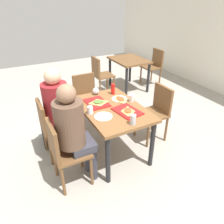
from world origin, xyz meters
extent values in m
cube|color=#9E998E|center=(0.00, 0.00, -0.01)|extent=(10.00, 10.00, 0.02)
cube|color=brown|center=(0.00, 0.00, 0.70)|extent=(1.12, 0.75, 0.04)
cylinder|color=black|center=(-0.50, -0.32, 0.34)|extent=(0.06, 0.06, 0.68)
cylinder|color=black|center=(0.50, -0.32, 0.34)|extent=(0.06, 0.06, 0.68)
cylinder|color=black|center=(-0.50, 0.32, 0.34)|extent=(0.06, 0.06, 0.68)
cylinder|color=black|center=(0.50, 0.32, 0.34)|extent=(0.06, 0.06, 0.68)
cube|color=brown|center=(-0.28, -0.68, 0.44)|extent=(0.40, 0.40, 0.03)
cube|color=brown|center=(-0.28, -0.86, 0.65)|extent=(0.38, 0.04, 0.40)
cylinder|color=brown|center=(-0.45, -0.51, 0.21)|extent=(0.04, 0.04, 0.42)
cylinder|color=brown|center=(-0.11, -0.51, 0.21)|extent=(0.04, 0.04, 0.42)
cylinder|color=brown|center=(-0.45, -0.85, 0.21)|extent=(0.04, 0.04, 0.42)
cylinder|color=brown|center=(-0.11, -0.85, 0.21)|extent=(0.04, 0.04, 0.42)
cube|color=brown|center=(0.28, -0.68, 0.44)|extent=(0.40, 0.40, 0.03)
cube|color=brown|center=(0.28, -0.86, 0.65)|extent=(0.38, 0.04, 0.40)
cylinder|color=brown|center=(0.11, -0.51, 0.21)|extent=(0.04, 0.04, 0.42)
cylinder|color=brown|center=(0.45, -0.51, 0.21)|extent=(0.04, 0.04, 0.42)
cylinder|color=brown|center=(0.11, -0.85, 0.21)|extent=(0.04, 0.04, 0.42)
cylinder|color=brown|center=(0.45, -0.85, 0.21)|extent=(0.04, 0.04, 0.42)
cube|color=brown|center=(0.00, 0.68, 0.44)|extent=(0.40, 0.40, 0.03)
cube|color=brown|center=(0.00, 0.86, 0.65)|extent=(0.38, 0.04, 0.40)
cylinder|color=brown|center=(0.17, 0.51, 0.21)|extent=(0.04, 0.04, 0.42)
cylinder|color=brown|center=(-0.17, 0.51, 0.21)|extent=(0.04, 0.04, 0.42)
cylinder|color=brown|center=(0.17, 0.85, 0.21)|extent=(0.04, 0.04, 0.42)
cylinder|color=brown|center=(-0.17, 0.85, 0.21)|extent=(0.04, 0.04, 0.42)
cube|color=brown|center=(-0.86, 0.00, 0.44)|extent=(0.40, 0.40, 0.03)
cube|color=brown|center=(-1.04, 0.00, 0.65)|extent=(0.04, 0.38, 0.40)
cylinder|color=brown|center=(-0.69, 0.17, 0.21)|extent=(0.04, 0.04, 0.42)
cylinder|color=brown|center=(-0.69, -0.17, 0.21)|extent=(0.04, 0.04, 0.42)
cylinder|color=brown|center=(-1.03, 0.17, 0.21)|extent=(0.04, 0.04, 0.42)
cylinder|color=brown|center=(-1.03, -0.17, 0.21)|extent=(0.04, 0.04, 0.42)
cylinder|color=#383842|center=(-0.36, -0.45, 0.23)|extent=(0.10, 0.10, 0.45)
cylinder|color=#383842|center=(-0.20, -0.45, 0.23)|extent=(0.10, 0.10, 0.45)
cube|color=#383842|center=(-0.28, -0.55, 0.50)|extent=(0.32, 0.28, 0.10)
cylinder|color=maroon|center=(-0.28, -0.66, 0.81)|extent=(0.32, 0.32, 0.52)
sphere|color=#DBAD89|center=(-0.28, -0.66, 1.16)|extent=(0.20, 0.20, 0.20)
cylinder|color=#383842|center=(0.20, -0.45, 0.23)|extent=(0.10, 0.10, 0.45)
cylinder|color=#383842|center=(0.36, -0.45, 0.23)|extent=(0.10, 0.10, 0.45)
cube|color=#383842|center=(0.28, -0.55, 0.50)|extent=(0.32, 0.28, 0.10)
cylinder|color=brown|center=(0.28, -0.66, 0.81)|extent=(0.32, 0.32, 0.52)
sphere|color=#8C664C|center=(0.28, -0.66, 1.16)|extent=(0.20, 0.20, 0.20)
cube|color=red|center=(-0.20, -0.13, 0.73)|extent=(0.37, 0.27, 0.02)
cube|color=red|center=(0.20, 0.11, 0.73)|extent=(0.39, 0.31, 0.02)
cylinder|color=white|center=(-0.17, 0.21, 0.72)|extent=(0.22, 0.22, 0.01)
cylinder|color=white|center=(0.17, -0.21, 0.72)|extent=(0.22, 0.22, 0.01)
pyramid|color=tan|center=(-0.18, -0.11, 0.74)|extent=(0.20, 0.24, 0.01)
ellipsoid|color=#4C7233|center=(-0.18, -0.11, 0.75)|extent=(0.14, 0.17, 0.01)
pyramid|color=tan|center=(0.21, 0.12, 0.74)|extent=(0.23, 0.21, 0.01)
ellipsoid|color=#B74723|center=(0.21, 0.12, 0.75)|extent=(0.16, 0.15, 0.01)
pyramid|color=#DBAD60|center=(-0.14, 0.21, 0.73)|extent=(0.24, 0.15, 0.01)
ellipsoid|color=#B74723|center=(-0.14, 0.21, 0.74)|extent=(0.17, 0.11, 0.01)
cylinder|color=white|center=(-0.03, 0.32, 0.77)|extent=(0.07, 0.07, 0.10)
cylinder|color=white|center=(0.03, -0.32, 0.77)|extent=(0.07, 0.07, 0.10)
cylinder|color=#B7BCC6|center=(0.48, 0.02, 0.78)|extent=(0.07, 0.07, 0.12)
cylinder|color=red|center=(-0.37, 0.21, 0.80)|extent=(0.06, 0.06, 0.16)
sphere|color=silver|center=(-0.48, -0.02, 0.77)|extent=(0.10, 0.10, 0.10)
cube|color=black|center=(-0.63, -0.78, 0.14)|extent=(0.33, 0.19, 0.28)
cube|color=brown|center=(-1.89, 1.43, 0.70)|extent=(0.90, 0.70, 0.04)
cylinder|color=black|center=(-2.28, 1.14, 0.34)|extent=(0.06, 0.06, 0.68)
cylinder|color=black|center=(-1.50, 1.14, 0.34)|extent=(0.06, 0.06, 0.68)
cylinder|color=black|center=(-2.28, 1.72, 0.34)|extent=(0.06, 0.06, 0.68)
cylinder|color=black|center=(-1.50, 1.72, 0.34)|extent=(0.06, 0.06, 0.68)
cube|color=brown|center=(-1.89, 0.78, 0.44)|extent=(0.40, 0.40, 0.03)
cube|color=brown|center=(-1.89, 0.60, 0.65)|extent=(0.38, 0.04, 0.40)
cylinder|color=brown|center=(-2.06, 0.95, 0.21)|extent=(0.04, 0.04, 0.42)
cylinder|color=brown|center=(-1.72, 0.95, 0.21)|extent=(0.04, 0.04, 0.42)
cylinder|color=brown|center=(-2.06, 0.61, 0.21)|extent=(0.04, 0.04, 0.42)
cylinder|color=brown|center=(-1.72, 0.61, 0.21)|extent=(0.04, 0.04, 0.42)
cube|color=brown|center=(-1.89, 2.08, 0.44)|extent=(0.40, 0.40, 0.03)
cube|color=brown|center=(-1.89, 2.26, 0.65)|extent=(0.38, 0.04, 0.40)
cylinder|color=brown|center=(-1.72, 1.91, 0.21)|extent=(0.04, 0.04, 0.42)
cylinder|color=brown|center=(-2.06, 1.91, 0.21)|extent=(0.04, 0.04, 0.42)
cylinder|color=brown|center=(-1.72, 2.25, 0.21)|extent=(0.04, 0.04, 0.42)
cylinder|color=brown|center=(-2.06, 2.25, 0.21)|extent=(0.04, 0.04, 0.42)
camera|label=1|loc=(2.18, -1.14, 2.02)|focal=34.03mm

